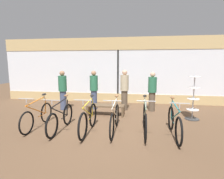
{
  "coord_description": "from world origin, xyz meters",
  "views": [
    {
      "loc": [
        1.0,
        -4.97,
        1.95
      ],
      "look_at": [
        0.0,
        1.64,
        0.95
      ],
      "focal_mm": 28.0,
      "sensor_mm": 36.0,
      "label": 1
    }
  ],
  "objects_px": {
    "display_bench": "(106,107)",
    "customer_near_rack": "(124,89)",
    "customer_by_window": "(152,90)",
    "accessory_rack": "(193,101)",
    "customer_mid_floor": "(94,89)",
    "bicycle_far_left": "(38,116)",
    "bicycle_far_right": "(174,123)",
    "bicycle_right": "(145,120)",
    "customer_near_bench": "(63,90)",
    "bicycle_left": "(61,118)",
    "bicycle_center_right": "(115,119)",
    "bicycle_center_left": "(89,119)"
  },
  "relations": [
    {
      "from": "customer_near_rack",
      "to": "customer_mid_floor",
      "type": "relative_size",
      "value": 1.03
    },
    {
      "from": "customer_by_window",
      "to": "accessory_rack",
      "type": "bearing_deg",
      "value": -34.69
    },
    {
      "from": "bicycle_left",
      "to": "customer_mid_floor",
      "type": "relative_size",
      "value": 1.05
    },
    {
      "from": "bicycle_center_right",
      "to": "display_bench",
      "type": "xyz_separation_m",
      "value": [
        -0.56,
        1.57,
        -0.06
      ]
    },
    {
      "from": "bicycle_far_left",
      "to": "customer_near_rack",
      "type": "relative_size",
      "value": 1.01
    },
    {
      "from": "bicycle_right",
      "to": "customer_near_bench",
      "type": "height_order",
      "value": "customer_near_bench"
    },
    {
      "from": "bicycle_center_right",
      "to": "customer_by_window",
      "type": "height_order",
      "value": "customer_by_window"
    },
    {
      "from": "bicycle_left",
      "to": "bicycle_right",
      "type": "bearing_deg",
      "value": 3.02
    },
    {
      "from": "customer_by_window",
      "to": "display_bench",
      "type": "bearing_deg",
      "value": -153.17
    },
    {
      "from": "customer_near_rack",
      "to": "accessory_rack",
      "type": "bearing_deg",
      "value": -20.12
    },
    {
      "from": "bicycle_center_right",
      "to": "accessory_rack",
      "type": "distance_m",
      "value": 2.99
    },
    {
      "from": "customer_by_window",
      "to": "customer_mid_floor",
      "type": "xyz_separation_m",
      "value": [
        -2.45,
        -0.03,
        -0.0
      ]
    },
    {
      "from": "accessory_rack",
      "to": "bicycle_right",
      "type": "bearing_deg",
      "value": -137.8
    },
    {
      "from": "customer_near_rack",
      "to": "customer_by_window",
      "type": "height_order",
      "value": "customer_near_rack"
    },
    {
      "from": "bicycle_left",
      "to": "bicycle_center_right",
      "type": "relative_size",
      "value": 0.98
    },
    {
      "from": "bicycle_center_left",
      "to": "display_bench",
      "type": "height_order",
      "value": "bicycle_center_left"
    },
    {
      "from": "accessory_rack",
      "to": "customer_by_window",
      "type": "distance_m",
      "value": 1.63
    },
    {
      "from": "bicycle_far_left",
      "to": "customer_near_bench",
      "type": "relative_size",
      "value": 1.04
    },
    {
      "from": "bicycle_center_right",
      "to": "bicycle_center_left",
      "type": "bearing_deg",
      "value": -168.59
    },
    {
      "from": "customer_by_window",
      "to": "customer_mid_floor",
      "type": "distance_m",
      "value": 2.45
    },
    {
      "from": "bicycle_right",
      "to": "accessory_rack",
      "type": "distance_m",
      "value": 2.31
    },
    {
      "from": "bicycle_left",
      "to": "accessory_rack",
      "type": "relative_size",
      "value": 1.08
    },
    {
      "from": "accessory_rack",
      "to": "customer_by_window",
      "type": "relative_size",
      "value": 0.99
    },
    {
      "from": "bicycle_left",
      "to": "bicycle_center_left",
      "type": "relative_size",
      "value": 1.0
    },
    {
      "from": "display_bench",
      "to": "customer_near_rack",
      "type": "relative_size",
      "value": 0.83
    },
    {
      "from": "bicycle_center_right",
      "to": "customer_mid_floor",
      "type": "bearing_deg",
      "value": 116.85
    },
    {
      "from": "customer_near_bench",
      "to": "bicycle_far_left",
      "type": "bearing_deg",
      "value": -86.79
    },
    {
      "from": "display_bench",
      "to": "customer_near_bench",
      "type": "bearing_deg",
      "value": 164.69
    },
    {
      "from": "accessory_rack",
      "to": "bicycle_center_left",
      "type": "bearing_deg",
      "value": -152.66
    },
    {
      "from": "display_bench",
      "to": "bicycle_far_right",
      "type": "bearing_deg",
      "value": -37.31
    },
    {
      "from": "bicycle_far_left",
      "to": "bicycle_far_right",
      "type": "distance_m",
      "value": 3.99
    },
    {
      "from": "accessory_rack",
      "to": "display_bench",
      "type": "relative_size",
      "value": 1.14
    },
    {
      "from": "customer_near_bench",
      "to": "customer_near_rack",
      "type": "bearing_deg",
      "value": 7.84
    },
    {
      "from": "bicycle_center_left",
      "to": "bicycle_far_right",
      "type": "relative_size",
      "value": 0.99
    },
    {
      "from": "bicycle_center_right",
      "to": "customer_mid_floor",
      "type": "xyz_separation_m",
      "value": [
        -1.23,
        2.43,
        0.47
      ]
    },
    {
      "from": "bicycle_right",
      "to": "bicycle_left",
      "type": "bearing_deg",
      "value": -176.98
    },
    {
      "from": "bicycle_center_right",
      "to": "customer_by_window",
      "type": "xyz_separation_m",
      "value": [
        1.22,
        2.47,
        0.47
      ]
    },
    {
      "from": "bicycle_far_left",
      "to": "display_bench",
      "type": "relative_size",
      "value": 1.22
    },
    {
      "from": "customer_by_window",
      "to": "bicycle_right",
      "type": "bearing_deg",
      "value": -98.66
    },
    {
      "from": "bicycle_center_right",
      "to": "bicycle_right",
      "type": "distance_m",
      "value": 0.84
    },
    {
      "from": "bicycle_right",
      "to": "accessory_rack",
      "type": "bearing_deg",
      "value": 42.2
    },
    {
      "from": "bicycle_left",
      "to": "customer_near_bench",
      "type": "relative_size",
      "value": 1.05
    },
    {
      "from": "bicycle_left",
      "to": "customer_mid_floor",
      "type": "distance_m",
      "value": 2.63
    },
    {
      "from": "bicycle_center_left",
      "to": "accessory_rack",
      "type": "relative_size",
      "value": 1.09
    },
    {
      "from": "bicycle_far_left",
      "to": "customer_by_window",
      "type": "height_order",
      "value": "customer_by_window"
    },
    {
      "from": "customer_near_rack",
      "to": "customer_near_bench",
      "type": "xyz_separation_m",
      "value": [
        -2.57,
        -0.35,
        -0.02
      ]
    },
    {
      "from": "bicycle_center_right",
      "to": "accessory_rack",
      "type": "bearing_deg",
      "value": 31.28
    },
    {
      "from": "bicycle_left",
      "to": "bicycle_center_right",
      "type": "bearing_deg",
      "value": 4.59
    },
    {
      "from": "bicycle_right",
      "to": "customer_by_window",
      "type": "bearing_deg",
      "value": 81.34
    },
    {
      "from": "customer_near_rack",
      "to": "display_bench",
      "type": "bearing_deg",
      "value": -125.78
    }
  ]
}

